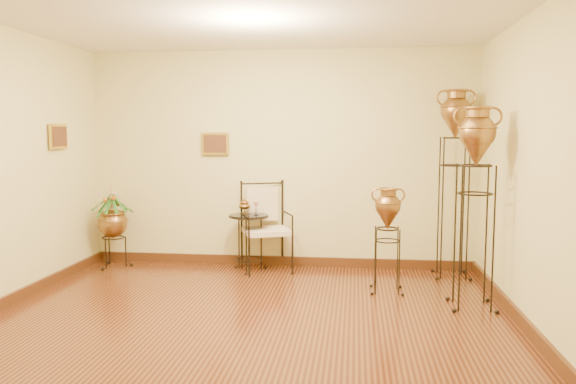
# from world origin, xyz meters

# --- Properties ---
(ground) EXTENTS (5.00, 5.00, 0.00)m
(ground) POSITION_xyz_m (0.00, 0.00, 0.00)
(ground) COLOR brown
(ground) RESTS_ON ground
(room_shell) EXTENTS (5.02, 5.02, 2.81)m
(room_shell) POSITION_xyz_m (-0.01, 0.01, 1.73)
(room_shell) COLOR beige
(room_shell) RESTS_ON ground
(amphora_tall) EXTENTS (0.49, 0.49, 2.28)m
(amphora_tall) POSITION_xyz_m (2.15, 2.15, 1.16)
(amphora_tall) COLOR black
(amphora_tall) RESTS_ON ground
(amphora_mid) EXTENTS (0.54, 0.54, 2.02)m
(amphora_mid) POSITION_xyz_m (2.15, 0.93, 1.02)
(amphora_mid) COLOR black
(amphora_mid) RESTS_ON ground
(amphora_short) EXTENTS (0.44, 0.44, 1.17)m
(amphora_short) POSITION_xyz_m (1.33, 1.40, 0.58)
(amphora_short) COLOR black
(amphora_short) RESTS_ON ground
(planter_urn) EXTENTS (0.70, 0.70, 1.12)m
(planter_urn) POSITION_xyz_m (-2.15, 2.15, 0.62)
(planter_urn) COLOR black
(planter_urn) RESTS_ON ground
(armchair) EXTENTS (0.80, 0.77, 1.12)m
(armchair) POSITION_xyz_m (-0.13, 2.15, 0.56)
(armchair) COLOR black
(armchair) RESTS_ON ground
(side_table) EXTENTS (0.65, 0.65, 0.90)m
(side_table) POSITION_xyz_m (-0.35, 2.15, 0.37)
(side_table) COLOR black
(side_table) RESTS_ON ground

